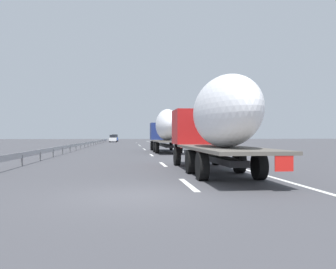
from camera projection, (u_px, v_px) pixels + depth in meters
name	position (u px, v px, depth m)	size (l,w,h in m)	color
ground_plane	(129.00, 148.00, 49.58)	(260.00, 260.00, 0.00)	#424247
lane_stripe_0	(188.00, 185.00, 12.03)	(3.20, 0.20, 0.01)	white
lane_stripe_1	(163.00, 164.00, 20.54)	(3.20, 0.20, 0.01)	white
lane_stripe_2	(152.00, 155.00, 30.28)	(3.20, 0.20, 0.01)	white
lane_stripe_3	(145.00, 150.00, 42.37)	(3.20, 0.20, 0.01)	white
lane_stripe_4	(144.00, 149.00, 44.53)	(3.20, 0.20, 0.01)	white
lane_stripe_5	(140.00, 146.00, 57.89)	(3.20, 0.20, 0.01)	white
lane_stripe_6	(139.00, 145.00, 63.57)	(3.20, 0.20, 0.01)	white
lane_stripe_7	(136.00, 143.00, 82.10)	(3.20, 0.20, 0.01)	white
edge_line_right	(165.00, 146.00, 55.17)	(110.00, 0.20, 0.01)	white
truck_lead	(166.00, 128.00, 35.83)	(12.81, 2.55, 4.24)	navy
truck_trailing	(216.00, 120.00, 15.51)	(12.03, 2.55, 4.05)	#B21919
car_white_van	(113.00, 138.00, 90.02)	(4.58, 1.84, 1.85)	white
car_blue_sedan	(115.00, 138.00, 101.72)	(4.10, 1.79, 1.99)	#28479E
road_sign	(174.00, 132.00, 52.88)	(0.10, 0.90, 3.18)	gray
tree_0	(206.00, 125.00, 59.94)	(2.63, 2.63, 5.32)	#472D19
tree_1	(210.00, 123.00, 56.69)	(3.33, 3.33, 5.46)	#472D19
tree_2	(175.00, 126.00, 99.35)	(3.99, 3.99, 6.72)	#472D19
guardrail_median	(88.00, 143.00, 51.88)	(94.00, 0.10, 0.76)	#9EA0A5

